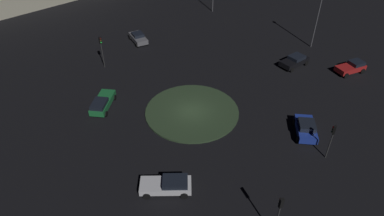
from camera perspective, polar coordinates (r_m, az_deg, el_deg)
name	(u,v)px	position (r m, az deg, el deg)	size (l,w,h in m)	color
ground_plane	(192,112)	(38.96, 0.00, -0.68)	(117.89, 117.89, 0.00)	black
roundabout_island	(192,111)	(38.90, 0.00, -0.57)	(10.68, 10.68, 0.18)	#2D4228
car_black	(295,61)	(49.33, 16.78, 7.56)	(4.36, 2.50, 1.44)	black
car_blue	(306,128)	(37.46, 18.51, -3.20)	(3.88, 4.32, 1.55)	#1E38A5
car_green	(102,103)	(40.41, -14.78, 0.83)	(4.06, 4.58, 1.43)	#1E7238
car_white	(168,185)	(30.43, -4.07, -12.69)	(4.76, 3.74, 1.35)	white
car_red	(351,67)	(50.44, 25.10, 6.21)	(4.14, 2.38, 1.50)	red
car_grey	(138,38)	(54.34, -8.99, 11.54)	(2.13, 4.11, 1.44)	slate
traffic_light_southeast	(332,135)	(34.19, 22.40, -4.27)	(0.37, 0.40, 3.99)	#2D2D2D
traffic_light_north	(101,46)	(47.28, -14.92, 9.94)	(0.36, 0.39, 4.50)	#2D2D2D
traffic_light_south	(279,210)	(26.51, 14.38, -16.21)	(0.33, 0.37, 4.45)	#2D2D2D
streetlamp_east	(319,9)	(53.36, 20.53, 15.18)	(0.52, 0.52, 9.14)	#4C4C51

